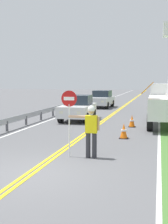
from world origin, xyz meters
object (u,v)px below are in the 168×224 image
object	(u,v)px
stop_sign_paddle	(69,108)
oncoming_sedan_nearest	(78,108)
flagger_worker	(91,128)
traffic_cone_mid	(132,121)
oncoming_sedan_second	(102,99)
traffic_cone_lead	(124,131)

from	to	relation	value
stop_sign_paddle	oncoming_sedan_nearest	world-z (taller)	stop_sign_paddle
flagger_worker	traffic_cone_mid	bearing A→B (deg)	83.90
oncoming_sedan_nearest	stop_sign_paddle	bearing A→B (deg)	-76.10
stop_sign_paddle	traffic_cone_mid	distance (m)	7.48
stop_sign_paddle	oncoming_sedan_second	xyz separation A→B (m)	(-2.50, 18.72, -0.88)
flagger_worker	stop_sign_paddle	size ratio (longest dim) A/B	0.78
oncoming_sedan_nearest	flagger_worker	bearing A→B (deg)	-71.57
flagger_worker	traffic_cone_lead	world-z (taller)	flagger_worker
flagger_worker	oncoming_sedan_second	distance (m)	18.95
stop_sign_paddle	traffic_cone_lead	size ratio (longest dim) A/B	3.33
oncoming_sedan_second	stop_sign_paddle	bearing A→B (deg)	-82.41
traffic_cone_lead	oncoming_sedan_nearest	bearing A→B (deg)	124.42
traffic_cone_mid	oncoming_sedan_nearest	bearing A→B (deg)	152.47
traffic_cone_mid	traffic_cone_lead	bearing A→B (deg)	-90.97
oncoming_sedan_second	traffic_cone_mid	bearing A→B (deg)	-70.75
oncoming_sedan_nearest	oncoming_sedan_second	xyz separation A→B (m)	(-0.23, 9.55, 0.00)
flagger_worker	stop_sign_paddle	distance (m)	1.02
flagger_worker	traffic_cone_mid	world-z (taller)	flagger_worker
flagger_worker	traffic_cone_lead	xyz separation A→B (m)	(0.70, 3.66, -0.71)
flagger_worker	traffic_cone_mid	size ratio (longest dim) A/B	2.61
stop_sign_paddle	traffic_cone_mid	bearing A→B (deg)	77.99
oncoming_sedan_nearest	traffic_cone_mid	world-z (taller)	oncoming_sedan_nearest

